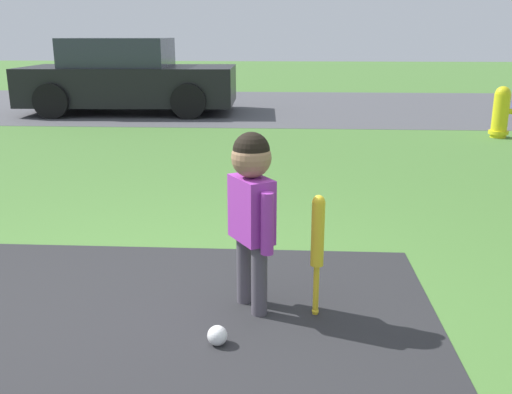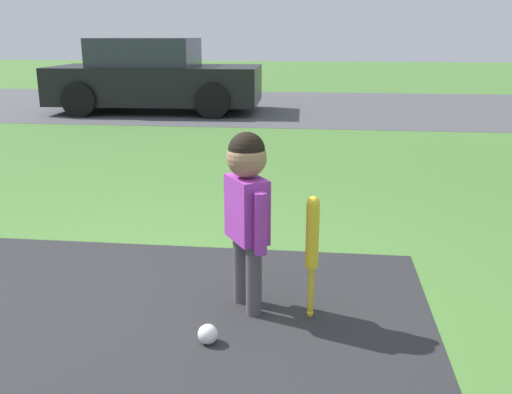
{
  "view_description": "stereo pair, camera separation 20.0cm",
  "coord_description": "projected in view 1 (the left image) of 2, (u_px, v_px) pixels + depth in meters",
  "views": [
    {
      "loc": [
        0.71,
        -2.74,
        1.46
      ],
      "look_at": [
        0.52,
        0.52,
        0.53
      ],
      "focal_mm": 40.0,
      "sensor_mm": 36.0,
      "label": 1
    },
    {
      "loc": [
        0.91,
        -2.73,
        1.46
      ],
      "look_at": [
        0.52,
        0.52,
        0.53
      ],
      "focal_mm": 40.0,
      "sensor_mm": 36.0,
      "label": 2
    }
  ],
  "objects": [
    {
      "name": "baseball_bat",
      "position": [
        318.0,
        239.0,
        2.97
      ],
      "size": [
        0.07,
        0.07,
        0.67
      ],
      "color": "yellow",
      "rests_on": "ground"
    },
    {
      "name": "street_strip",
      "position": [
        257.0,
        106.0,
        12.06
      ],
      "size": [
        40.0,
        6.0,
        0.01
      ],
      "color": "#4C4C51",
      "rests_on": "ground"
    },
    {
      "name": "ground_plane",
      "position": [
        155.0,
        315.0,
        3.08
      ],
      "size": [
        60.0,
        60.0,
        0.0
      ],
      "primitive_type": "plane",
      "color": "#477533"
    },
    {
      "name": "sports_ball",
      "position": [
        217.0,
        335.0,
        2.77
      ],
      "size": [
        0.1,
        0.1,
        0.1
      ],
      "color": "white",
      "rests_on": "ground"
    },
    {
      "name": "fire_hydrant",
      "position": [
        501.0,
        113.0,
        8.27
      ],
      "size": [
        0.32,
        0.28,
        0.74
      ],
      "color": "yellow",
      "rests_on": "ground"
    },
    {
      "name": "parked_car",
      "position": [
        128.0,
        78.0,
        10.91
      ],
      "size": [
        4.03,
        2.14,
        1.39
      ],
      "rotation": [
        0.0,
        0.0,
        0.04
      ],
      "color": "black",
      "rests_on": "ground"
    },
    {
      "name": "child",
      "position": [
        251.0,
        197.0,
        2.99
      ],
      "size": [
        0.27,
        0.35,
        0.98
      ],
      "rotation": [
        0.0,
        0.0,
        -1.01
      ],
      "color": "#4C4751",
      "rests_on": "ground"
    }
  ]
}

